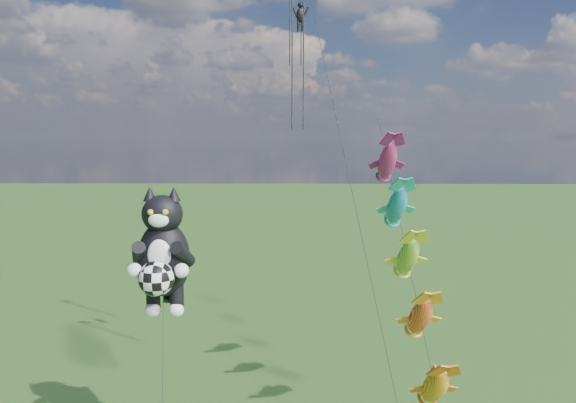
{
  "coord_description": "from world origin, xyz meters",
  "views": [
    {
      "loc": [
        8.19,
        -23.87,
        14.46
      ],
      "look_at": [
        7.6,
        6.87,
        10.91
      ],
      "focal_mm": 35.0,
      "sensor_mm": 36.0,
      "label": 1
    }
  ],
  "objects": [
    {
      "name": "cat_kite_rig",
      "position": [
        1.99,
        1.06,
        9.22
      ],
      "size": [
        2.75,
        4.27,
        12.23
      ],
      "rotation": [
        0.0,
        0.0,
        0.14
      ],
      "color": "brown",
      "rests_on": "ground"
    },
    {
      "name": "fish_windsock_rig",
      "position": [
        13.33,
        2.15,
        8.8
      ],
      "size": [
        1.82,
        15.92,
        15.64
      ],
      "rotation": [
        0.0,
        0.0,
        0.4
      ],
      "color": "brown",
      "rests_on": "ground"
    },
    {
      "name": "parafoil_rig",
      "position": [
        8.36,
        7.85,
        21.15
      ],
      "size": [
        5.43,
        16.91,
        27.66
      ],
      "rotation": [
        0.0,
        0.0,
        0.37
      ],
      "color": "brown",
      "rests_on": "ground"
    }
  ]
}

